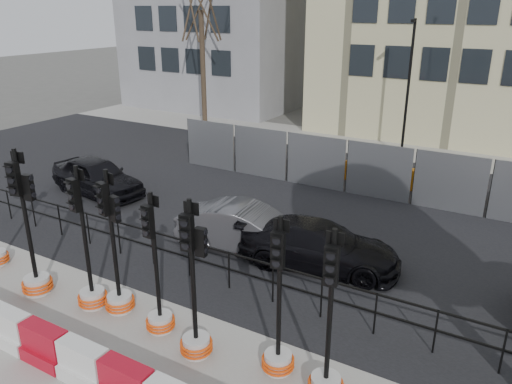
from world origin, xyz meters
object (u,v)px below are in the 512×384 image
Objects in this scene: traffic_signal_h at (327,365)px; car_c at (319,245)px; traffic_signal_d at (117,280)px; car_a at (97,176)px.

car_c is at bearing 105.90° from traffic_signal_h.
traffic_signal_d reaches higher than traffic_signal_h.
traffic_signal_h is at bearing 10.84° from traffic_signal_d.
traffic_signal_h is at bearing -163.80° from car_c.
car_c is (3.03, 4.17, -0.19)m from traffic_signal_d.
car_a is at bearing 145.75° from traffic_signal_h.
car_c is at bearing -87.02° from car_a.
car_a is 9.19m from car_c.
traffic_signal_d is 0.76× the size of car_c.
traffic_signal_d is at bearing 169.69° from traffic_signal_h.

